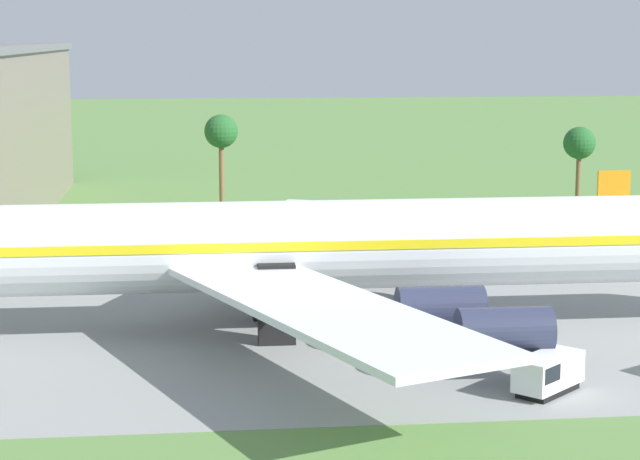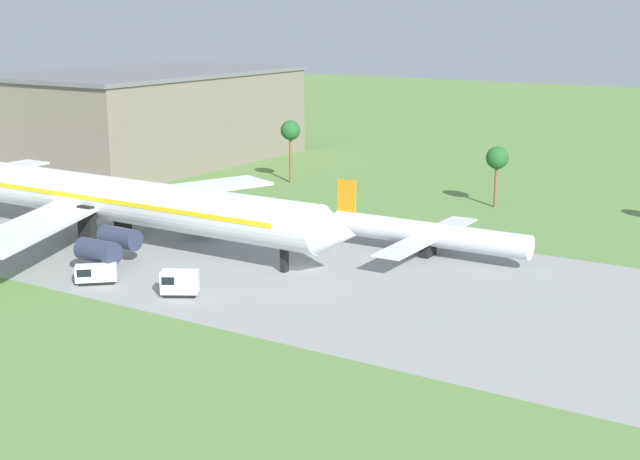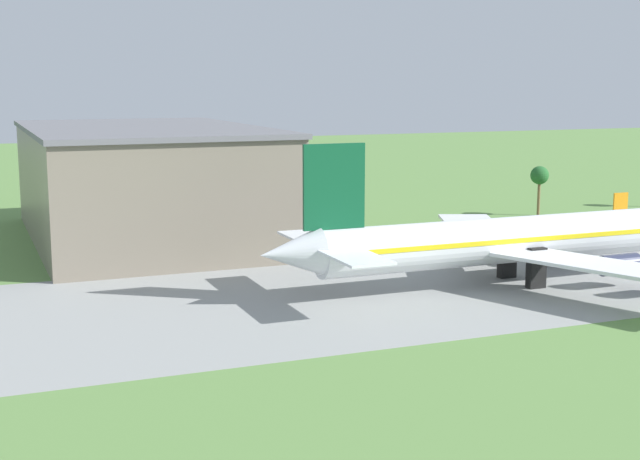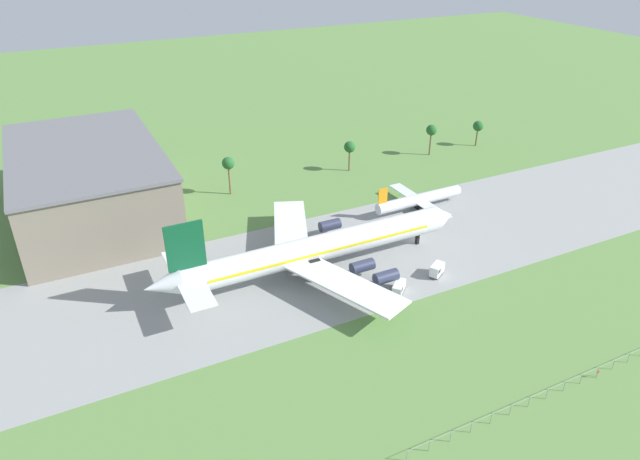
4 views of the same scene
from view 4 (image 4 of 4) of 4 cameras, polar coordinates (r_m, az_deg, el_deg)
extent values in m
plane|color=#5B8442|center=(145.52, 9.55, -0.86)|extent=(600.00, 600.00, 0.00)
cube|color=gray|center=(145.51, 9.55, -0.86)|extent=(320.00, 44.00, 0.02)
cylinder|color=white|center=(128.12, 0.08, -1.75)|extent=(63.52, 5.99, 5.99)
cone|color=white|center=(144.76, 12.27, 1.34)|extent=(4.79, 5.87, 5.87)
cone|color=white|center=(118.78, -15.50, -5.37)|extent=(7.49, 5.69, 5.69)
cube|color=yellow|center=(127.90, 0.08, -1.58)|extent=(53.99, 6.11, 0.60)
cube|color=#0F4C2D|center=(115.63, -13.33, -1.60)|extent=(7.78, 0.50, 10.18)
cube|color=white|center=(119.27, -13.08, -4.62)|extent=(5.39, 23.95, 0.30)
cube|color=white|center=(117.80, 2.50, -5.39)|extent=(17.57, 28.54, 0.44)
cube|color=white|center=(139.08, -2.97, 0.33)|extent=(17.57, 28.54, 0.44)
cylinder|color=#2D334C|center=(126.98, 4.25, -3.62)|extent=(5.39, 2.69, 2.69)
cylinder|color=#2D334C|center=(123.86, 6.62, -4.67)|extent=(5.39, 2.69, 2.69)
cylinder|color=#2D334C|center=(137.72, 1.24, -0.77)|extent=(5.39, 2.69, 2.69)
cylinder|color=#2D334C|center=(143.35, 0.99, 0.49)|extent=(5.39, 2.69, 2.69)
cube|color=black|center=(142.10, 9.75, -0.43)|extent=(0.70, 0.90, 5.27)
cube|color=black|center=(126.10, -0.55, -4.03)|extent=(2.40, 1.20, 5.27)
cube|color=black|center=(131.16, -1.81, -2.63)|extent=(2.40, 1.20, 5.27)
cylinder|color=silver|center=(159.37, 9.88, 3.03)|extent=(26.86, 3.51, 3.08)
cube|color=orange|center=(151.33, 6.31, 3.41)|extent=(2.77, 0.28, 4.31)
cube|color=silver|center=(159.50, 9.87, 2.93)|extent=(4.08, 24.19, 0.24)
cube|color=black|center=(159.99, 9.84, 2.55)|extent=(1.24, 2.79, 2.92)
cube|color=black|center=(124.80, 7.86, -6.06)|extent=(4.12, 3.99, 0.40)
cube|color=white|center=(124.19, 7.90, -5.64)|extent=(4.77, 4.61, 1.80)
cube|color=black|center=(123.00, 7.76, -5.85)|extent=(2.58, 2.60, 0.90)
cube|color=black|center=(131.65, 11.56, -4.39)|extent=(3.87, 3.30, 0.40)
cube|color=white|center=(130.89, 11.62, -3.87)|extent=(4.50, 3.78, 2.46)
cube|color=black|center=(129.81, 11.45, -3.95)|extent=(2.26, 2.48, 0.90)
cylinder|color=gray|center=(91.42, 8.68, -21.43)|extent=(0.10, 0.10, 2.10)
cylinder|color=gray|center=(93.13, 10.85, -20.46)|extent=(0.10, 0.10, 2.10)
cylinder|color=gray|center=(94.97, 12.91, -19.50)|extent=(0.10, 0.10, 2.10)
cylinder|color=gray|center=(96.94, 14.87, -18.55)|extent=(0.10, 0.10, 2.10)
cylinder|color=gray|center=(99.03, 16.73, -17.63)|extent=(0.10, 0.10, 2.10)
cylinder|color=gray|center=(101.24, 18.49, -16.73)|extent=(0.10, 0.10, 2.10)
cylinder|color=gray|center=(103.55, 20.16, -15.85)|extent=(0.10, 0.10, 2.10)
cylinder|color=gray|center=(105.97, 21.74, -15.00)|extent=(0.10, 0.10, 2.10)
cylinder|color=gray|center=(108.48, 23.24, -14.18)|extent=(0.10, 0.10, 2.10)
cylinder|color=gray|center=(111.07, 24.65, -13.39)|extent=(0.10, 0.10, 2.10)
cylinder|color=gray|center=(113.75, 26.00, -12.62)|extent=(0.10, 0.10, 2.10)
cylinder|color=gray|center=(116.51, 27.27, -11.89)|extent=(0.10, 0.10, 2.10)
cylinder|color=gray|center=(119.33, 28.48, -11.19)|extent=(0.10, 0.10, 2.10)
cylinder|color=gray|center=(113.14, 26.11, -12.24)|extent=(80.00, 0.06, 0.06)
cylinder|color=gray|center=(113.64, 26.01, -12.84)|extent=(0.08, 0.08, 1.60)
cube|color=red|center=(113.26, 26.09, -12.62)|extent=(0.44, 0.03, 0.56)
cube|color=slate|center=(163.37, -22.05, 4.28)|extent=(36.00, 60.00, 18.04)
cube|color=slate|center=(160.05, -22.66, 7.35)|extent=(36.72, 61.20, 0.80)
cylinder|color=brown|center=(167.43, -9.03, 4.99)|extent=(0.56, 0.56, 9.03)
sphere|color=#235B28|center=(165.47, -9.17, 6.61)|extent=(3.60, 3.60, 3.60)
cylinder|color=brown|center=(198.45, 10.97, 8.51)|extent=(0.56, 0.56, 8.19)
sphere|color=#235B28|center=(196.92, 11.09, 9.79)|extent=(3.60, 3.60, 3.60)
cylinder|color=brown|center=(182.24, 2.95, 7.03)|extent=(0.56, 0.56, 7.39)
sphere|color=#235B28|center=(180.71, 2.99, 8.30)|extent=(3.60, 3.60, 3.60)
cylinder|color=brown|center=(211.01, 15.40, 8.99)|extent=(0.56, 0.56, 6.61)
sphere|color=#235B28|center=(209.79, 15.54, 9.99)|extent=(3.60, 3.60, 3.60)
camera|label=1|loc=(69.48, 24.28, -22.13)|focal=65.00mm
camera|label=2|loc=(141.41, 53.97, -0.19)|focal=50.00mm
camera|label=3|loc=(49.29, -53.65, -59.27)|focal=50.00mm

